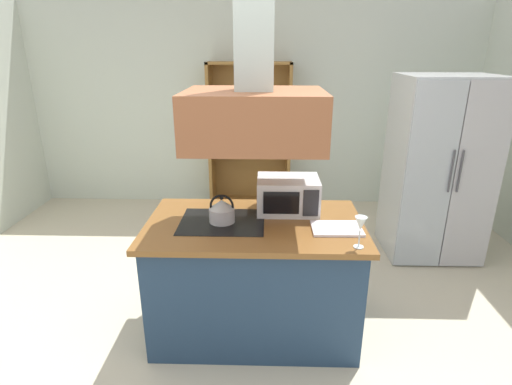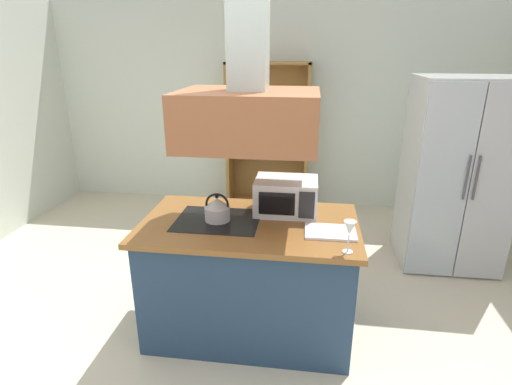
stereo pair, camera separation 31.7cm
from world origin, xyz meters
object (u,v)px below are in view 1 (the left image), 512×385
refrigerator (437,169)px  wine_glass_on_counter (361,225)px  dish_cabinet (250,145)px  kettle (222,211)px  microwave (288,195)px  cutting_board (337,228)px

refrigerator → wine_glass_on_counter: (-1.15, -1.69, 0.13)m
dish_cabinet → kettle: size_ratio=9.31×
wine_glass_on_counter → refrigerator: bearing=55.9°
refrigerator → dish_cabinet: size_ratio=0.96×
microwave → kettle: bearing=-154.9°
refrigerator → kettle: refrigerator is taller
refrigerator → wine_glass_on_counter: bearing=-124.1°
microwave → refrigerator: bearing=35.3°
kettle → wine_glass_on_counter: kettle is taller
dish_cabinet → kettle: dish_cabinet is taller
refrigerator → kettle: 2.44m
kettle → wine_glass_on_counter: 0.97m
refrigerator → cutting_board: bearing=-130.8°
wine_glass_on_counter → cutting_board: bearing=110.6°
wine_glass_on_counter → dish_cabinet: bearing=105.1°
dish_cabinet → kettle: bearing=-91.8°
refrigerator → dish_cabinet: (-1.96, 1.30, -0.07)m
dish_cabinet → wine_glass_on_counter: size_ratio=9.28×
wine_glass_on_counter → kettle: bearing=157.9°
kettle → cutting_board: kettle is taller
refrigerator → kettle: (-2.04, -1.33, 0.07)m
kettle → microwave: size_ratio=0.45×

